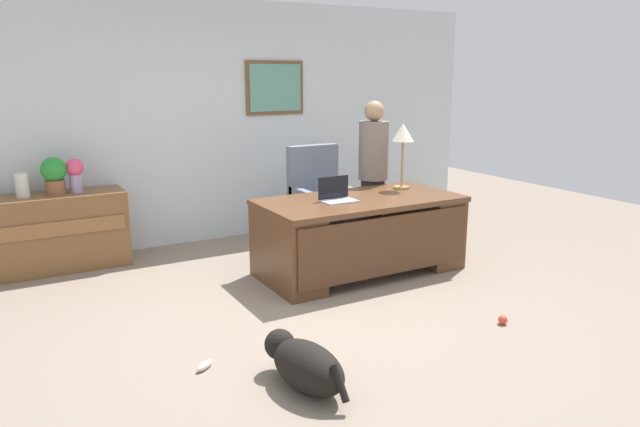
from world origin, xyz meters
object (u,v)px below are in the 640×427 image
Objects in this scene: credenza at (49,233)px; vase_with_flowers at (75,173)px; desk at (361,232)px; laptop at (337,195)px; vase_empty at (22,185)px; potted_plant at (54,174)px; armchair at (320,202)px; person_standing at (373,174)px; dog_toy_bone at (205,366)px; dog_toy_ball at (503,320)px; dog_lying at (304,364)px; desk_lamp at (403,137)px.

vase_with_flowers is at bearing 0.28° from credenza.
laptop reaches higher than desk.
vase_empty is at bearing 180.00° from vase_with_flowers.
desk is 3.02m from potted_plant.
armchair is at bearing -11.15° from vase_empty.
person_standing reaches higher than dog_toy_bone.
laptop is at bearing -33.27° from credenza.
person_standing reaches higher than vase_empty.
potted_plant is (-2.62, 0.57, 0.46)m from armchair.
dog_toy_ball is at bearing -50.36° from vase_with_flowers.
armchair is at bearing 58.58° from dog_lying.
armchair reaches higher than credenza.
desk_lamp is 4.53× the size of dog_toy_bone.
potted_plant is (0.10, 0.00, 0.58)m from credenza.
vase_empty reaches higher than credenza.
credenza is 2.78m from armchair.
dog_toy_bone is at bearing -134.54° from armchair.
vase_empty is at bearing 168.85° from armchair.
dog_lying reaches higher than dog_toy_bone.
desk is 8.55× the size of vase_empty.
armchair is (0.11, 1.00, 0.09)m from desk.
dog_toy_bone is at bearing 168.37° from dog_toy_ball.
armchair is 3.11× the size of potted_plant.
desk_lamp is 1.86× the size of potted_plant.
dog_lying is 3.40m from vase_with_flowers.
desk_lamp is at bearing -22.68° from credenza.
desk is at bearing 47.39° from dog_lying.
dog_toy_ball is (-0.29, -2.21, -0.79)m from person_standing.
credenza is 4.28m from dog_toy_ball.
vase_with_flowers reaches higher than dog_toy_ball.
dog_lying is at bearing -177.98° from dog_toy_ball.
desk_lamp is at bearing -81.97° from person_standing.
armchair reaches higher than dog_lying.
person_standing is 3.19m from dog_toy_bone.
desk_lamp reaches higher than armchair.
person_standing is 2.41× the size of desk_lamp.
potted_plant is 2.43× the size of dog_toy_bone.
laptop is 2.58m from vase_with_flowers.
dog_lying is at bearing -48.43° from dog_toy_bone.
dog_lying is 3.45m from potted_plant.
armchair is at bearing 142.45° from person_standing.
person_standing reaches higher than desk.
dog_toy_bone is (0.55, -2.68, -0.93)m from potted_plant.
person_standing is at bearing -37.55° from armchair.
dog_lying reaches higher than dog_toy_ball.
desk_lamp is (0.63, 0.21, 0.87)m from desk.
armchair is 1.22m from desk_lamp.
person_standing is at bearing 36.27° from laptop.
desk_lamp reaches higher than dog_toy_ball.
laptop is at bearing 173.64° from desk.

